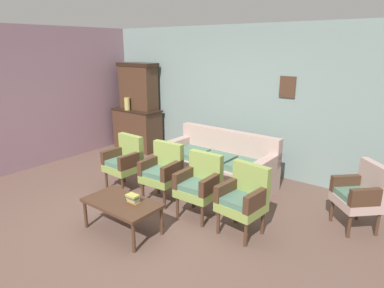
{
  "coord_description": "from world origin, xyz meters",
  "views": [
    {
      "loc": [
        3.08,
        -2.92,
        2.33
      ],
      "look_at": [
        0.04,
        1.03,
        0.85
      ],
      "focal_mm": 31.12,
      "sensor_mm": 36.0,
      "label": 1
    }
  ],
  "objects_px": {
    "side_cabinet": "(138,129)",
    "vase_on_cabinet": "(127,104)",
    "armchair_near_couch_end": "(163,170)",
    "armchair_near_cabinet": "(244,197)",
    "coffee_table": "(122,205)",
    "armchair_row_middle": "(125,160)",
    "book_stack_on_table": "(133,199)",
    "floral_couch": "(219,166)",
    "wingback_chair_by_fireplace": "(361,193)",
    "armchair_by_doorway": "(200,183)"
  },
  "relations": [
    {
      "from": "armchair_near_couch_end",
      "to": "side_cabinet",
      "type": "bearing_deg",
      "value": 144.22
    },
    {
      "from": "armchair_near_cabinet",
      "to": "book_stack_on_table",
      "type": "height_order",
      "value": "armchair_near_cabinet"
    },
    {
      "from": "armchair_near_couch_end",
      "to": "armchair_by_doorway",
      "type": "relative_size",
      "value": 1.0
    },
    {
      "from": "vase_on_cabinet",
      "to": "wingback_chair_by_fireplace",
      "type": "height_order",
      "value": "vase_on_cabinet"
    },
    {
      "from": "vase_on_cabinet",
      "to": "book_stack_on_table",
      "type": "distance_m",
      "value": 3.71
    },
    {
      "from": "armchair_row_middle",
      "to": "armchair_by_doorway",
      "type": "height_order",
      "value": "same"
    },
    {
      "from": "wingback_chair_by_fireplace",
      "to": "coffee_table",
      "type": "distance_m",
      "value": 3.08
    },
    {
      "from": "armchair_row_middle",
      "to": "armchair_near_couch_end",
      "type": "distance_m",
      "value": 0.81
    },
    {
      "from": "armchair_row_middle",
      "to": "book_stack_on_table",
      "type": "xyz_separation_m",
      "value": [
        1.16,
        -0.88,
        -0.02
      ]
    },
    {
      "from": "armchair_row_middle",
      "to": "coffee_table",
      "type": "relative_size",
      "value": 0.9
    },
    {
      "from": "vase_on_cabinet",
      "to": "floral_couch",
      "type": "relative_size",
      "value": 0.14
    },
    {
      "from": "armchair_row_middle",
      "to": "armchair_by_doorway",
      "type": "distance_m",
      "value": 1.56
    },
    {
      "from": "armchair_by_doorway",
      "to": "coffee_table",
      "type": "xyz_separation_m",
      "value": [
        -0.54,
        -0.94,
        -0.12
      ]
    },
    {
      "from": "side_cabinet",
      "to": "floral_couch",
      "type": "distance_m",
      "value": 2.7
    },
    {
      "from": "side_cabinet",
      "to": "wingback_chair_by_fireplace",
      "type": "bearing_deg",
      "value": -8.42
    },
    {
      "from": "armchair_by_doorway",
      "to": "coffee_table",
      "type": "height_order",
      "value": "armchair_by_doorway"
    },
    {
      "from": "armchair_row_middle",
      "to": "book_stack_on_table",
      "type": "distance_m",
      "value": 1.46
    },
    {
      "from": "floral_couch",
      "to": "coffee_table",
      "type": "xyz_separation_m",
      "value": [
        -0.13,
        -2.09,
        0.05
      ]
    },
    {
      "from": "vase_on_cabinet",
      "to": "armchair_near_cabinet",
      "type": "xyz_separation_m",
      "value": [
        3.86,
        -1.57,
        -0.57
      ]
    },
    {
      "from": "armchair_near_cabinet",
      "to": "wingback_chair_by_fireplace",
      "type": "distance_m",
      "value": 1.53
    },
    {
      "from": "armchair_row_middle",
      "to": "book_stack_on_table",
      "type": "relative_size",
      "value": 5.59
    },
    {
      "from": "vase_on_cabinet",
      "to": "armchair_row_middle",
      "type": "bearing_deg",
      "value": -43.82
    },
    {
      "from": "side_cabinet",
      "to": "armchair_near_couch_end",
      "type": "distance_m",
      "value": 2.84
    },
    {
      "from": "coffee_table",
      "to": "book_stack_on_table",
      "type": "height_order",
      "value": "book_stack_on_table"
    },
    {
      "from": "vase_on_cabinet",
      "to": "coffee_table",
      "type": "distance_m",
      "value": 3.67
    },
    {
      "from": "armchair_row_middle",
      "to": "book_stack_on_table",
      "type": "height_order",
      "value": "armchair_row_middle"
    },
    {
      "from": "side_cabinet",
      "to": "coffee_table",
      "type": "relative_size",
      "value": 1.16
    },
    {
      "from": "armchair_near_couch_end",
      "to": "armchair_by_doorway",
      "type": "xyz_separation_m",
      "value": [
        0.75,
        -0.06,
        0.0
      ]
    },
    {
      "from": "armchair_near_cabinet",
      "to": "vase_on_cabinet",
      "type": "bearing_deg",
      "value": 157.93
    },
    {
      "from": "armchair_near_couch_end",
      "to": "vase_on_cabinet",
      "type": "bearing_deg",
      "value": 148.4
    },
    {
      "from": "book_stack_on_table",
      "to": "armchair_by_doorway",
      "type": "bearing_deg",
      "value": 65.47
    },
    {
      "from": "armchair_near_couch_end",
      "to": "armchair_near_cabinet",
      "type": "xyz_separation_m",
      "value": [
        1.45,
        -0.08,
        0.0
      ]
    },
    {
      "from": "floral_couch",
      "to": "book_stack_on_table",
      "type": "height_order",
      "value": "floral_couch"
    },
    {
      "from": "armchair_near_couch_end",
      "to": "wingback_chair_by_fireplace",
      "type": "distance_m",
      "value": 2.76
    },
    {
      "from": "floral_couch",
      "to": "side_cabinet",
      "type": "bearing_deg",
      "value": 167.72
    },
    {
      "from": "side_cabinet",
      "to": "wingback_chair_by_fireplace",
      "type": "height_order",
      "value": "side_cabinet"
    },
    {
      "from": "coffee_table",
      "to": "armchair_near_couch_end",
      "type": "bearing_deg",
      "value": 101.43
    },
    {
      "from": "armchair_row_middle",
      "to": "wingback_chair_by_fireplace",
      "type": "xyz_separation_m",
      "value": [
        3.41,
        0.99,
        0.0
      ]
    },
    {
      "from": "armchair_row_middle",
      "to": "coffee_table",
      "type": "distance_m",
      "value": 1.39
    },
    {
      "from": "armchair_near_cabinet",
      "to": "wingback_chair_by_fireplace",
      "type": "relative_size",
      "value": 1.0
    },
    {
      "from": "side_cabinet",
      "to": "coffee_table",
      "type": "height_order",
      "value": "side_cabinet"
    },
    {
      "from": "armchair_by_doorway",
      "to": "book_stack_on_table",
      "type": "bearing_deg",
      "value": -114.53
    },
    {
      "from": "vase_on_cabinet",
      "to": "armchair_near_couch_end",
      "type": "relative_size",
      "value": 0.31
    },
    {
      "from": "wingback_chair_by_fireplace",
      "to": "book_stack_on_table",
      "type": "distance_m",
      "value": 2.93
    },
    {
      "from": "side_cabinet",
      "to": "floral_couch",
      "type": "relative_size",
      "value": 0.59
    },
    {
      "from": "side_cabinet",
      "to": "vase_on_cabinet",
      "type": "relative_size",
      "value": 4.15
    },
    {
      "from": "armchair_near_cabinet",
      "to": "coffee_table",
      "type": "height_order",
      "value": "armchair_near_cabinet"
    },
    {
      "from": "side_cabinet",
      "to": "vase_on_cabinet",
      "type": "xyz_separation_m",
      "value": [
        -0.11,
        -0.18,
        0.6
      ]
    },
    {
      "from": "floral_couch",
      "to": "armchair_row_middle",
      "type": "xyz_separation_m",
      "value": [
        -1.14,
        -1.14,
        0.17
      ]
    },
    {
      "from": "coffee_table",
      "to": "book_stack_on_table",
      "type": "bearing_deg",
      "value": 23.71
    }
  ]
}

